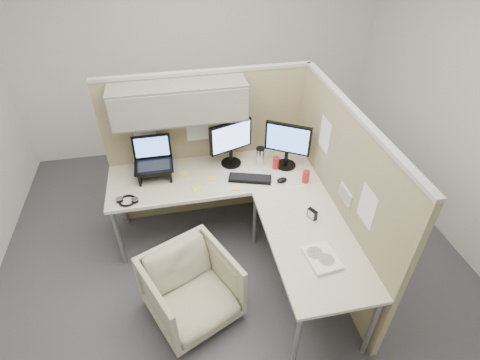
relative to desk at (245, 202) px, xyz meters
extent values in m
plane|color=#3F3F45|center=(-0.12, -0.13, -0.69)|extent=(4.50, 4.50, 0.00)
cube|color=tan|center=(-0.22, 0.77, 0.11)|extent=(2.00, 0.05, 1.60)
cube|color=#A8A399|center=(-0.22, 0.77, 0.93)|extent=(2.00, 0.06, 0.03)
cube|color=slate|center=(-0.47, 0.62, 0.73)|extent=(1.20, 0.34, 0.34)
cube|color=gray|center=(-0.47, 0.45, 0.73)|extent=(1.18, 0.01, 0.30)
plane|color=white|center=(-0.82, 0.75, 0.46)|extent=(0.26, 0.00, 0.26)
plane|color=white|center=(-0.32, 0.75, 0.39)|extent=(0.26, 0.00, 0.26)
cube|color=tan|center=(0.78, -0.23, 0.11)|extent=(0.05, 2.00, 1.60)
cube|color=#A8A399|center=(0.78, -0.23, 0.93)|extent=(0.06, 2.00, 0.03)
cube|color=#A8A399|center=(0.78, 0.77, 0.11)|extent=(0.06, 0.06, 1.60)
cube|color=silver|center=(0.75, -0.38, 0.27)|extent=(0.02, 0.20, 0.12)
cube|color=gray|center=(0.73, -0.38, 0.27)|extent=(0.00, 0.16, 0.09)
plane|color=white|center=(0.75, 0.17, 0.51)|extent=(0.00, 0.26, 0.26)
plane|color=white|center=(0.75, -0.68, 0.41)|extent=(0.00, 0.26, 0.26)
cube|color=beige|center=(-0.22, 0.41, 0.03)|extent=(2.00, 0.68, 0.03)
cube|color=beige|center=(0.41, -0.58, 0.03)|extent=(0.68, 1.30, 0.03)
cube|color=white|center=(-0.22, 0.07, 0.03)|extent=(2.00, 0.02, 0.03)
cylinder|color=gray|center=(-1.17, 0.12, -0.34)|extent=(0.04, 0.04, 0.70)
cylinder|color=gray|center=(-1.17, 0.70, -0.34)|extent=(0.04, 0.04, 0.70)
cylinder|color=gray|center=(0.13, -1.18, -0.34)|extent=(0.04, 0.04, 0.70)
cylinder|color=gray|center=(0.71, -1.18, -0.34)|extent=(0.04, 0.04, 0.70)
cylinder|color=gray|center=(0.13, 0.12, -0.34)|extent=(0.04, 0.04, 0.70)
imported|color=beige|center=(-0.57, -0.55, -0.35)|extent=(0.86, 0.84, 0.68)
cylinder|color=black|center=(-0.03, 0.56, 0.05)|extent=(0.20, 0.20, 0.02)
cylinder|color=black|center=(-0.03, 0.56, 0.13)|extent=(0.04, 0.04, 0.15)
cube|color=black|center=(-0.03, 0.56, 0.36)|extent=(0.43, 0.18, 0.30)
cube|color=#8CA4F3|center=(-0.02, 0.54, 0.36)|extent=(0.38, 0.13, 0.26)
cylinder|color=black|center=(0.50, 0.41, 0.05)|extent=(0.20, 0.20, 0.02)
cylinder|color=black|center=(0.50, 0.41, 0.13)|extent=(0.04, 0.04, 0.15)
cube|color=black|center=(0.50, 0.41, 0.36)|extent=(0.39, 0.26, 0.30)
cube|color=#5C99FA|center=(0.49, 0.40, 0.36)|extent=(0.34, 0.21, 0.26)
cube|color=black|center=(-0.77, 0.47, 0.16)|extent=(0.31, 0.25, 0.02)
cube|color=black|center=(-0.92, 0.47, 0.11)|extent=(0.02, 0.23, 0.13)
cube|color=black|center=(-0.63, 0.47, 0.11)|extent=(0.02, 0.23, 0.13)
cube|color=black|center=(-0.77, 0.47, 0.18)|extent=(0.36, 0.25, 0.02)
cube|color=black|center=(-0.77, 0.62, 0.30)|extent=(0.36, 0.06, 0.23)
cube|color=#598CF2|center=(-0.77, 0.62, 0.30)|extent=(0.31, 0.04, 0.19)
cube|color=black|center=(0.10, 0.26, 0.05)|extent=(0.42, 0.25, 0.02)
ellipsoid|color=black|center=(0.39, 0.17, 0.06)|extent=(0.12, 0.09, 0.04)
cylinder|color=silver|center=(0.25, 0.50, 0.13)|extent=(0.08, 0.08, 0.17)
cylinder|color=black|center=(0.25, 0.50, 0.22)|extent=(0.09, 0.09, 0.01)
cylinder|color=#B21E1E|center=(0.60, 0.13, 0.10)|extent=(0.07, 0.07, 0.12)
cylinder|color=#B21E1E|center=(0.39, 0.40, 0.10)|extent=(0.07, 0.07, 0.12)
cube|color=yellow|center=(-0.51, 0.47, 0.05)|extent=(0.10, 0.10, 0.01)
cube|color=yellow|center=(-0.25, 0.35, 0.05)|extent=(0.08, 0.08, 0.01)
cube|color=yellow|center=(-0.05, 0.16, 0.05)|extent=(0.09, 0.09, 0.01)
cube|color=yellow|center=(-0.41, 0.22, 0.05)|extent=(0.09, 0.09, 0.01)
torus|color=black|center=(-1.03, 0.17, 0.05)|extent=(0.19, 0.19, 0.02)
cylinder|color=black|center=(-1.10, 0.19, 0.06)|extent=(0.06, 0.06, 0.03)
cylinder|color=black|center=(-0.96, 0.15, 0.06)|extent=(0.06, 0.06, 0.03)
cube|color=white|center=(0.41, -0.79, 0.06)|extent=(0.25, 0.30, 0.03)
cylinder|color=silver|center=(0.43, -0.82, 0.07)|extent=(0.12, 0.12, 0.00)
cylinder|color=silver|center=(0.37, -0.74, 0.08)|extent=(0.12, 0.12, 0.00)
cube|color=black|center=(0.49, -0.35, 0.09)|extent=(0.07, 0.09, 0.09)
cube|color=white|center=(0.48, -0.36, 0.09)|extent=(0.03, 0.06, 0.07)
camera|label=1|loc=(-0.55, -2.46, 2.22)|focal=28.00mm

